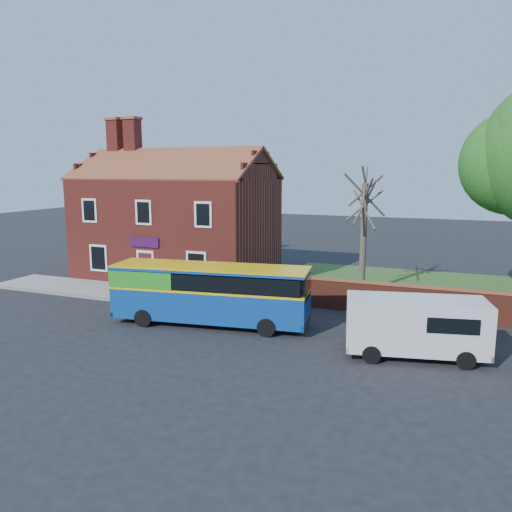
% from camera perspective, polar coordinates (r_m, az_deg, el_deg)
% --- Properties ---
extents(ground, '(120.00, 120.00, 0.00)m').
position_cam_1_polar(ground, '(21.67, -8.00, -9.44)').
color(ground, black).
rests_on(ground, ground).
extents(pavement, '(18.00, 3.50, 0.12)m').
position_cam_1_polar(pavement, '(29.96, -14.26, -4.10)').
color(pavement, gray).
rests_on(pavement, ground).
extents(kerb, '(18.00, 0.15, 0.14)m').
position_cam_1_polar(kerb, '(28.61, -16.31, -4.83)').
color(kerb, slate).
rests_on(kerb, ground).
extents(grass_strip, '(26.00, 12.00, 0.04)m').
position_cam_1_polar(grass_strip, '(31.66, 26.12, -4.14)').
color(grass_strip, '#426B28').
rests_on(grass_strip, ground).
extents(shop_building, '(12.30, 8.13, 10.50)m').
position_cam_1_polar(shop_building, '(34.14, -8.89, 3.49)').
color(shop_building, maroon).
rests_on(shop_building, ground).
extents(boundary_wall, '(22.00, 0.38, 1.60)m').
position_cam_1_polar(boundary_wall, '(25.67, 27.23, -5.50)').
color(boundary_wall, maroon).
rests_on(boundary_wall, ground).
extents(bus, '(9.31, 3.51, 2.77)m').
position_cam_1_polar(bus, '(23.24, -5.91, -4.00)').
color(bus, navy).
rests_on(bus, ground).
extents(van_near, '(5.51, 3.09, 2.28)m').
position_cam_1_polar(van_near, '(20.16, 17.82, -7.48)').
color(van_near, silver).
rests_on(van_near, ground).
extents(bare_tree, '(2.61, 3.11, 6.97)m').
position_cam_1_polar(bare_tree, '(29.13, 12.19, 2.63)').
color(bare_tree, '#4C4238').
rests_on(bare_tree, ground).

